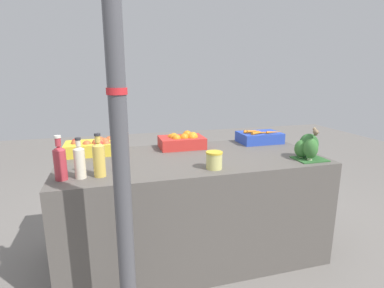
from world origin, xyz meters
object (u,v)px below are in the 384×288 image
at_px(orange_crate, 182,141).
at_px(pickle_jar, 214,160).
at_px(juice_bottle_ruby, 60,162).
at_px(carrot_crate, 259,137).
at_px(juice_bottle_cloudy, 80,161).
at_px(sparrow_bird, 316,132).
at_px(apple_crate, 92,147).
at_px(broccoli_pile, 308,147).
at_px(juice_bottle_golden, 99,158).
at_px(support_pole, 118,112).

height_order(orange_crate, pickle_jar, orange_crate).
bearing_deg(juice_bottle_ruby, carrot_crate, 19.26).
height_order(juice_bottle_cloudy, pickle_jar, juice_bottle_cloudy).
distance_m(pickle_jar, sparrow_bird, 0.78).
distance_m(apple_crate, pickle_jar, 1.00).
xyz_separation_m(orange_crate, juice_bottle_ruby, (-0.88, -0.56, 0.05)).
relative_size(juice_bottle_ruby, juice_bottle_cloudy, 1.08).
distance_m(carrot_crate, sparrow_bird, 0.64).
relative_size(juice_bottle_ruby, sparrow_bird, 2.12).
bearing_deg(broccoli_pile, juice_bottle_golden, 179.44).
distance_m(support_pole, juice_bottle_ruby, 0.68).
bearing_deg(pickle_jar, support_pole, -144.74).
distance_m(support_pole, juice_bottle_golden, 0.60).
bearing_deg(apple_crate, pickle_jar, -37.23).
bearing_deg(sparrow_bird, carrot_crate, 35.72).
relative_size(carrot_crate, broccoli_pile, 1.70).
relative_size(orange_crate, pickle_jar, 3.20).
height_order(apple_crate, carrot_crate, same).
bearing_deg(juice_bottle_ruby, juice_bottle_cloudy, 0.00).
relative_size(orange_crate, juice_bottle_ruby, 1.38).
distance_m(carrot_crate, juice_bottle_ruby, 1.70).
xyz_separation_m(broccoli_pile, juice_bottle_cloudy, (-1.58, 0.01, 0.02)).
xyz_separation_m(broccoli_pile, juice_bottle_ruby, (-1.69, 0.01, 0.02)).
bearing_deg(broccoli_pile, sparrow_bird, -54.44).
bearing_deg(juice_bottle_ruby, support_pole, -55.19).
height_order(orange_crate, sparrow_bird, sparrow_bird).
relative_size(broccoli_pile, juice_bottle_ruby, 0.82).
bearing_deg(orange_crate, broccoli_pile, -35.55).
distance_m(juice_bottle_cloudy, pickle_jar, 0.84).
bearing_deg(juice_bottle_golden, carrot_crate, 22.06).
xyz_separation_m(juice_bottle_cloudy, sparrow_bird, (1.61, -0.05, 0.11)).
bearing_deg(broccoli_pile, juice_bottle_cloudy, 179.48).
bearing_deg(juice_bottle_ruby, juice_bottle_golden, 0.00).
bearing_deg(juice_bottle_golden, broccoli_pile, -0.56).
distance_m(support_pole, sparrow_bird, 1.47).
height_order(apple_crate, broccoli_pile, broccoli_pile).
bearing_deg(juice_bottle_cloudy, sparrow_bird, -1.84).
xyz_separation_m(carrot_crate, juice_bottle_ruby, (-1.60, -0.56, 0.06)).
distance_m(orange_crate, juice_bottle_golden, 0.87).
xyz_separation_m(orange_crate, juice_bottle_golden, (-0.66, -0.56, 0.06)).
bearing_deg(orange_crate, carrot_crate, -0.24).
height_order(juice_bottle_ruby, pickle_jar, juice_bottle_ruby).
height_order(carrot_crate, sparrow_bird, sparrow_bird).
xyz_separation_m(pickle_jar, sparrow_bird, (0.77, -0.00, 0.15)).
height_order(orange_crate, broccoli_pile, broccoli_pile).
bearing_deg(support_pole, broccoli_pile, 19.01).
relative_size(juice_bottle_cloudy, juice_bottle_golden, 0.93).
xyz_separation_m(support_pole, orange_crate, (0.55, 1.04, -0.40)).
height_order(orange_crate, carrot_crate, orange_crate).
height_order(juice_bottle_golden, sparrow_bird, juice_bottle_golden).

